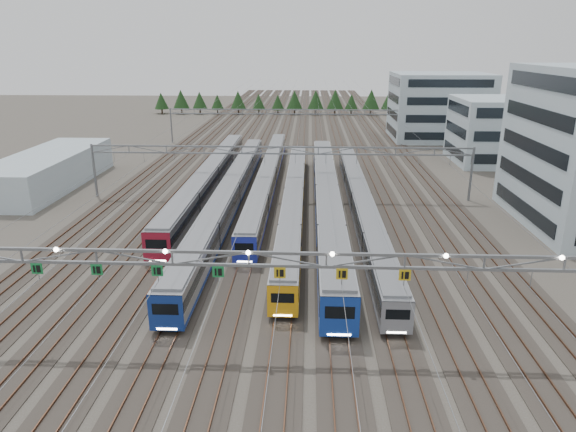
{
  "coord_description": "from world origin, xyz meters",
  "views": [
    {
      "loc": [
        4.25,
        -33.98,
        22.04
      ],
      "look_at": [
        1.96,
        21.19,
        3.5
      ],
      "focal_mm": 32.0,
      "sensor_mm": 36.0,
      "label": 1
    }
  ],
  "objects_px": {
    "gantry_mid": "(280,156)",
    "gantry_far": "(291,116)",
    "train_b": "(230,194)",
    "depot_bldg_mid": "(492,131)",
    "train_d": "(294,198)",
    "train_f": "(361,204)",
    "gantry_near": "(248,262)",
    "train_a": "(210,178)",
    "train_e": "(327,197)",
    "train_c": "(268,177)",
    "west_shed": "(48,170)",
    "depot_bldg_north": "(439,107)"
  },
  "relations": [
    {
      "from": "train_b",
      "to": "train_d",
      "type": "relative_size",
      "value": 1.13
    },
    {
      "from": "gantry_mid",
      "to": "depot_bldg_mid",
      "type": "xyz_separation_m",
      "value": [
        39.65,
        26.71,
        -0.21
      ]
    },
    {
      "from": "train_b",
      "to": "gantry_near",
      "type": "bearing_deg",
      "value": -79.12
    },
    {
      "from": "gantry_near",
      "to": "west_shed",
      "type": "bearing_deg",
      "value": 129.86
    },
    {
      "from": "gantry_near",
      "to": "gantry_far",
      "type": "relative_size",
      "value": 1.0
    },
    {
      "from": "gantry_near",
      "to": "depot_bldg_north",
      "type": "height_order",
      "value": "depot_bldg_north"
    },
    {
      "from": "gantry_far",
      "to": "depot_bldg_north",
      "type": "relative_size",
      "value": 2.56
    },
    {
      "from": "depot_bldg_mid",
      "to": "west_shed",
      "type": "bearing_deg",
      "value": -164.65
    },
    {
      "from": "train_b",
      "to": "depot_bldg_north",
      "type": "height_order",
      "value": "depot_bldg_north"
    },
    {
      "from": "train_d",
      "to": "gantry_far",
      "type": "xyz_separation_m",
      "value": [
        -2.25,
        51.59,
        4.44
      ]
    },
    {
      "from": "train_e",
      "to": "depot_bldg_mid",
      "type": "bearing_deg",
      "value": 45.73
    },
    {
      "from": "train_b",
      "to": "train_c",
      "type": "relative_size",
      "value": 1.09
    },
    {
      "from": "west_shed",
      "to": "train_c",
      "type": "bearing_deg",
      "value": 0.2
    },
    {
      "from": "train_c",
      "to": "train_e",
      "type": "height_order",
      "value": "train_e"
    },
    {
      "from": "train_a",
      "to": "gantry_far",
      "type": "xyz_separation_m",
      "value": [
        11.25,
        41.71,
        4.19
      ]
    },
    {
      "from": "train_d",
      "to": "gantry_mid",
      "type": "distance_m",
      "value": 8.26
    },
    {
      "from": "gantry_near",
      "to": "gantry_far",
      "type": "xyz_separation_m",
      "value": [
        0.05,
        85.12,
        -0.7
      ]
    },
    {
      "from": "train_a",
      "to": "train_e",
      "type": "bearing_deg",
      "value": -29.84
    },
    {
      "from": "gantry_near",
      "to": "depot_bldg_mid",
      "type": "xyz_separation_m",
      "value": [
        39.69,
        66.83,
        -0.91
      ]
    },
    {
      "from": "train_f",
      "to": "west_shed",
      "type": "xyz_separation_m",
      "value": [
        -49.29,
        13.9,
        0.74
      ]
    },
    {
      "from": "train_c",
      "to": "train_e",
      "type": "distance_m",
      "value": 15.44
    },
    {
      "from": "train_b",
      "to": "gantry_near",
      "type": "height_order",
      "value": "gantry_near"
    },
    {
      "from": "train_a",
      "to": "gantry_mid",
      "type": "distance_m",
      "value": 12.45
    },
    {
      "from": "train_a",
      "to": "depot_bldg_north",
      "type": "relative_size",
      "value": 2.65
    },
    {
      "from": "train_c",
      "to": "gantry_mid",
      "type": "distance_m",
      "value": 7.43
    },
    {
      "from": "train_c",
      "to": "gantry_mid",
      "type": "xyz_separation_m",
      "value": [
        2.25,
        -5.51,
        4.44
      ]
    },
    {
      "from": "train_a",
      "to": "train_f",
      "type": "bearing_deg",
      "value": -27.68
    },
    {
      "from": "train_c",
      "to": "gantry_far",
      "type": "bearing_deg",
      "value": 86.74
    },
    {
      "from": "train_b",
      "to": "train_d",
      "type": "distance_m",
      "value": 9.1
    },
    {
      "from": "train_a",
      "to": "depot_bldg_mid",
      "type": "distance_m",
      "value": 56.17
    },
    {
      "from": "train_c",
      "to": "gantry_far",
      "type": "relative_size",
      "value": 1.11
    },
    {
      "from": "train_b",
      "to": "train_c",
      "type": "distance_m",
      "value": 11.65
    },
    {
      "from": "west_shed",
      "to": "train_f",
      "type": "bearing_deg",
      "value": -15.74
    },
    {
      "from": "west_shed",
      "to": "gantry_far",
      "type": "bearing_deg",
      "value": 46.16
    },
    {
      "from": "gantry_far",
      "to": "train_d",
      "type": "bearing_deg",
      "value": -87.5
    },
    {
      "from": "train_c",
      "to": "west_shed",
      "type": "bearing_deg",
      "value": -179.8
    },
    {
      "from": "gantry_mid",
      "to": "gantry_far",
      "type": "distance_m",
      "value": 45.0
    },
    {
      "from": "gantry_far",
      "to": "train_b",
      "type": "bearing_deg",
      "value": -97.65
    },
    {
      "from": "train_f",
      "to": "gantry_near",
      "type": "bearing_deg",
      "value": -109.67
    },
    {
      "from": "train_d",
      "to": "train_f",
      "type": "relative_size",
      "value": 0.99
    },
    {
      "from": "west_shed",
      "to": "train_d",
      "type": "bearing_deg",
      "value": -16.56
    },
    {
      "from": "train_a",
      "to": "depot_bldg_mid",
      "type": "xyz_separation_m",
      "value": [
        50.9,
        23.42,
        3.98
      ]
    },
    {
      "from": "train_c",
      "to": "train_d",
      "type": "height_order",
      "value": "train_c"
    },
    {
      "from": "train_f",
      "to": "train_c",
      "type": "bearing_deg",
      "value": 133.91
    },
    {
      "from": "train_d",
      "to": "west_shed",
      "type": "relative_size",
      "value": 1.99
    },
    {
      "from": "train_c",
      "to": "west_shed",
      "type": "distance_m",
      "value": 35.8
    },
    {
      "from": "gantry_near",
      "to": "gantry_mid",
      "type": "height_order",
      "value": "gantry_near"
    },
    {
      "from": "train_f",
      "to": "west_shed",
      "type": "relative_size",
      "value": 2.02
    },
    {
      "from": "train_b",
      "to": "train_c",
      "type": "xyz_separation_m",
      "value": [
        4.5,
        10.75,
        -0.14
      ]
    },
    {
      "from": "train_d",
      "to": "depot_bldg_north",
      "type": "xyz_separation_m",
      "value": [
        33.11,
        59.37,
        5.83
      ]
    }
  ]
}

